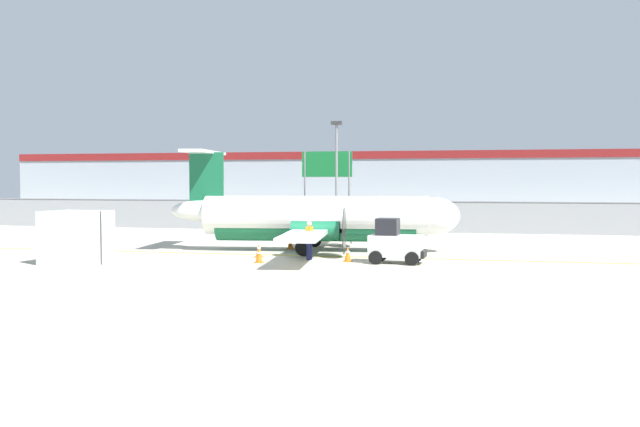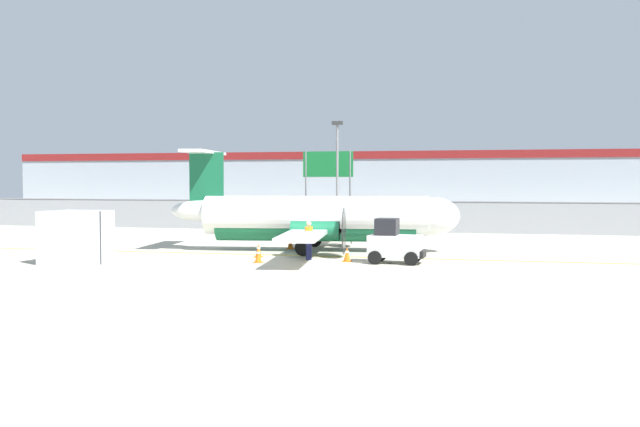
{
  "view_description": "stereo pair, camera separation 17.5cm",
  "coord_description": "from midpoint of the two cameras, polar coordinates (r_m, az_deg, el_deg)",
  "views": [
    {
      "loc": [
        7.45,
        -29.56,
        3.47
      ],
      "look_at": [
        -0.51,
        5.19,
        1.8
      ],
      "focal_mm": 40.0,
      "sensor_mm": 36.0,
      "label": 1
    },
    {
      "loc": [
        7.62,
        -29.52,
        3.47
      ],
      "look_at": [
        -0.51,
        5.19,
        1.8
      ],
      "focal_mm": 40.0,
      "sensor_mm": 36.0,
      "label": 2
    }
  ],
  "objects": [
    {
      "name": "traffic_cone_far_left",
      "position": [
        30.38,
        2.07,
        -3.28
      ],
      "size": [
        0.36,
        0.36,
        0.64
      ],
      "color": "orange",
      "rests_on": "ground"
    },
    {
      "name": "ground_crew_worker",
      "position": [
        30.94,
        -1.02,
        -1.98
      ],
      "size": [
        0.42,
        0.55,
        1.7
      ],
      "rotation": [
        0.0,
        0.0,
        2.87
      ],
      "color": "#191E4C",
      "rests_on": "ground"
    },
    {
      "name": "traffic_cone_near_right",
      "position": [
        30.11,
        -5.08,
        -3.35
      ],
      "size": [
        0.36,
        0.36,
        0.64
      ],
      "color": "orange",
      "rests_on": "ground"
    },
    {
      "name": "parked_car_0",
      "position": [
        62.47,
        -7.34,
        0.3
      ],
      "size": [
        4.39,
        2.45,
        1.58
      ],
      "rotation": [
        0.0,
        0.0,
        0.14
      ],
      "color": "silver",
      "rests_on": "parking_lot_strip"
    },
    {
      "name": "traffic_cone_far_right",
      "position": [
        32.19,
        -5.07,
        -2.96
      ],
      "size": [
        0.36,
        0.36,
        0.64
      ],
      "color": "orange",
      "rests_on": "ground"
    },
    {
      "name": "baggage_tug",
      "position": [
        29.86,
        5.83,
        -2.35
      ],
      "size": [
        2.37,
        1.46,
        1.88
      ],
      "rotation": [
        0.0,
        0.0,
        -0.04
      ],
      "color": "silver",
      "rests_on": "ground"
    },
    {
      "name": "apron_light_pole",
      "position": [
        46.03,
        1.22,
        3.72
      ],
      "size": [
        0.7,
        0.3,
        7.27
      ],
      "color": "slate",
      "rests_on": "ground"
    },
    {
      "name": "highway_sign",
      "position": [
        50.27,
        0.46,
        3.44
      ],
      "size": [
        3.6,
        0.14,
        5.5
      ],
      "color": "slate",
      "rests_on": "ground"
    },
    {
      "name": "ground_plane",
      "position": [
        32.61,
        -0.53,
        -3.42
      ],
      "size": [
        140.0,
        140.0,
        0.01
      ],
      "color": "#B2AD99"
    },
    {
      "name": "commuter_airplane",
      "position": [
        34.7,
        -0.1,
        -0.4
      ],
      "size": [
        14.26,
        16.08,
        4.92
      ],
      "rotation": [
        0.0,
        0.0,
        0.12
      ],
      "color": "white",
      "rests_on": "ground"
    },
    {
      "name": "background_building",
      "position": [
        77.89,
        7.36,
        2.5
      ],
      "size": [
        91.0,
        8.1,
        6.5
      ],
      "color": "#A8B2BC",
      "rests_on": "ground"
    },
    {
      "name": "parked_car_5",
      "position": [
        54.05,
        20.61,
        -0.22
      ],
      "size": [
        4.32,
        2.25,
        1.58
      ],
      "rotation": [
        0.0,
        0.0,
        0.08
      ],
      "color": "black",
      "rests_on": "parking_lot_strip"
    },
    {
      "name": "parked_car_1",
      "position": [
        60.09,
        -1.45,
        0.22
      ],
      "size": [
        4.37,
        2.38,
        1.58
      ],
      "rotation": [
        0.0,
        0.0,
        3.26
      ],
      "color": "black",
      "rests_on": "parking_lot_strip"
    },
    {
      "name": "cargo_container",
      "position": [
        31.21,
        -19.08,
        -1.82
      ],
      "size": [
        2.59,
        2.23,
        2.2
      ],
      "rotation": [
        0.0,
        0.0,
        -0.1
      ],
      "color": "silver",
      "rests_on": "ground"
    },
    {
      "name": "parked_car_3",
      "position": [
        53.23,
        7.49,
        -0.12
      ],
      "size": [
        4.31,
        2.24,
        1.58
      ],
      "rotation": [
        0.0,
        0.0,
        0.07
      ],
      "color": "#19662D",
      "rests_on": "parking_lot_strip"
    },
    {
      "name": "parking_lot_strip",
      "position": [
        59.62,
        5.62,
        -0.61
      ],
      "size": [
        98.0,
        17.0,
        0.12
      ],
      "color": "#38383A",
      "rests_on": "ground"
    },
    {
      "name": "traffic_cone_near_left",
      "position": [
        35.97,
        -2.53,
        -2.36
      ],
      "size": [
        0.36,
        0.36,
        0.64
      ],
      "color": "orange",
      "rests_on": "ground"
    },
    {
      "name": "perimeter_fence",
      "position": [
        48.19,
        3.89,
        -0.12
      ],
      "size": [
        98.0,
        0.1,
        2.1
      ],
      "color": "gray",
      "rests_on": "ground"
    },
    {
      "name": "parked_car_2",
      "position": [
        54.03,
        2.54,
        -0.06
      ],
      "size": [
        4.25,
        2.1,
        1.58
      ],
      "rotation": [
        0.0,
        0.0,
        3.11
      ],
      "color": "navy",
      "rests_on": "parking_lot_strip"
    },
    {
      "name": "parked_car_4",
      "position": [
        58.69,
        14.36,
        0.08
      ],
      "size": [
        4.26,
        2.13,
        1.58
      ],
      "rotation": [
        0.0,
        0.0,
        3.1
      ],
      "color": "red",
      "rests_on": "parking_lot_strip"
    }
  ]
}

